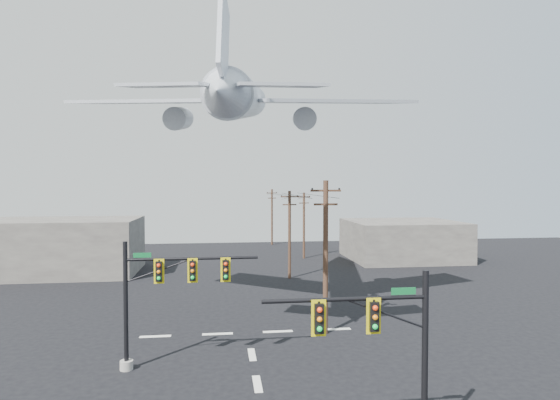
{
  "coord_description": "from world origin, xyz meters",
  "views": [
    {
      "loc": [
        -1.76,
        -18.7,
        9.9
      ],
      "look_at": [
        1.25,
        5.0,
        9.06
      ],
      "focal_mm": 30.0,
      "sensor_mm": 36.0,
      "label": 1
    }
  ],
  "objects": [
    {
      "name": "lane_markings",
      "position": [
        0.0,
        5.33,
        0.01
      ],
      "size": [
        14.0,
        21.2,
        0.01
      ],
      "color": "white",
      "rests_on": "ground"
    },
    {
      "name": "signal_mast_near",
      "position": [
        4.36,
        -2.63,
        3.61
      ],
      "size": [
        6.35,
        0.74,
        6.74
      ],
      "color": "#99948B",
      "rests_on": "ground"
    },
    {
      "name": "signal_mast_far",
      "position": [
        -4.98,
        6.6,
        3.9
      ],
      "size": [
        7.36,
        0.75,
        6.85
      ],
      "color": "#99948B",
      "rests_on": "ground"
    },
    {
      "name": "utility_pole_a",
      "position": [
        5.07,
        11.25,
        5.29
      ],
      "size": [
        2.02,
        0.34,
        10.12
      ],
      "rotation": [
        0.0,
        0.0,
        -0.0
      ],
      "color": "#472C1E",
      "rests_on": "ground"
    },
    {
      "name": "utility_pole_b",
      "position": [
        5.36,
        29.36,
        4.79
      ],
      "size": [
        1.86,
        0.31,
        9.16
      ],
      "rotation": [
        0.0,
        0.0,
        -0.03
      ],
      "color": "#472C1E",
      "rests_on": "ground"
    },
    {
      "name": "utility_pole_c",
      "position": [
        9.17,
        42.07,
        4.57
      ],
      "size": [
        1.76,
        0.57,
        8.73
      ],
      "rotation": [
        0.0,
        0.0,
        0.26
      ],
      "color": "#472C1E",
      "rests_on": "ground"
    },
    {
      "name": "utility_pole_d",
      "position": [
        6.49,
        56.51,
        4.72
      ],
      "size": [
        1.8,
        0.74,
        9.01
      ],
      "rotation": [
        0.0,
        0.0,
        0.34
      ],
      "color": "#472C1E",
      "rests_on": "ground"
    },
    {
      "name": "power_lines",
      "position": [
        6.64,
        33.98,
        8.52
      ],
      "size": [
        5.82,
        45.27,
        0.76
      ],
      "color": "black"
    },
    {
      "name": "airliner",
      "position": [
        -0.17,
        16.79,
        16.28
      ],
      "size": [
        26.13,
        27.69,
        7.3
      ],
      "rotation": [
        0.0,
        -0.15,
        1.44
      ],
      "color": "silver"
    },
    {
      "name": "building_left",
      "position": [
        -20.0,
        35.0,
        3.0
      ],
      "size": [
        18.0,
        10.0,
        6.0
      ],
      "primitive_type": "cube",
      "color": "slate",
      "rests_on": "ground"
    },
    {
      "name": "building_right",
      "position": [
        22.0,
        40.0,
        2.5
      ],
      "size": [
        14.0,
        12.0,
        5.0
      ],
      "primitive_type": "cube",
      "color": "slate",
      "rests_on": "ground"
    }
  ]
}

